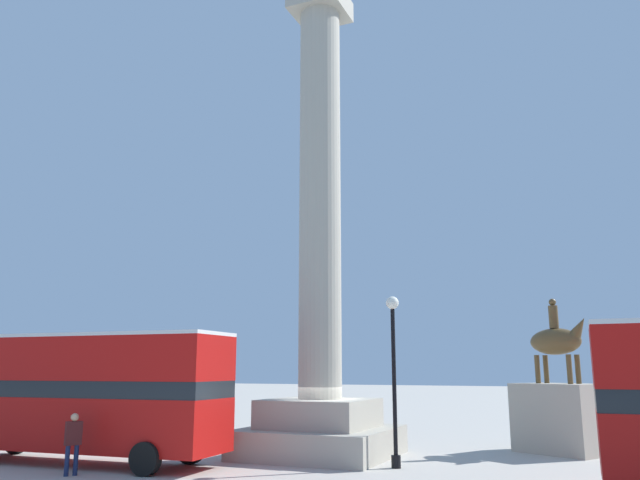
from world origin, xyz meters
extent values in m
plane|color=#ADA89E|center=(0.00, 0.00, 0.00)|extent=(200.00, 200.00, 0.00)
cube|color=#A39E8E|center=(0.00, 0.00, 0.51)|extent=(5.20, 5.20, 1.03)
cube|color=#A39E8E|center=(0.00, 0.00, 1.54)|extent=(3.74, 3.74, 1.03)
cylinder|color=#A39E8E|center=(0.00, 0.00, 9.98)|extent=(1.65, 1.65, 15.85)
cube|color=#A39E8E|center=(0.00, 0.00, 18.35)|extent=(2.22, 2.22, 0.90)
cube|color=#A80F0C|center=(-7.03, -4.95, 1.36)|extent=(11.02, 3.20, 1.72)
cube|color=black|center=(-7.03, -4.95, 2.50)|extent=(11.02, 3.15, 0.55)
cube|color=#A80F0C|center=(-7.03, -4.95, 3.50)|extent=(11.02, 3.20, 1.45)
cube|color=silver|center=(-7.03, -4.95, 4.29)|extent=(11.02, 3.20, 0.12)
cylinder|color=black|center=(-3.30, -3.44, 0.50)|extent=(1.02, 0.36, 1.00)
cylinder|color=black|center=(-3.15, -6.01, 0.50)|extent=(1.02, 0.36, 1.00)
cylinder|color=black|center=(-10.91, -3.88, 0.50)|extent=(1.02, 0.36, 1.00)
cube|color=#A39E8E|center=(8.18, 4.50, 1.30)|extent=(3.82, 3.50, 2.59)
ellipsoid|color=brown|center=(8.18, 4.50, 4.22)|extent=(2.41, 2.00, 1.03)
cone|color=brown|center=(9.09, 3.97, 4.68)|extent=(1.15, 0.99, 1.09)
cylinder|color=brown|center=(8.18, 4.50, 5.18)|extent=(0.36, 0.36, 0.90)
sphere|color=brown|center=(8.18, 4.50, 5.77)|extent=(0.28, 0.28, 0.28)
cylinder|color=brown|center=(8.93, 4.39, 3.15)|extent=(0.20, 0.20, 1.10)
cylinder|color=brown|center=(8.64, 3.90, 3.15)|extent=(0.20, 0.20, 1.10)
cylinder|color=brown|center=(7.72, 5.10, 3.15)|extent=(0.20, 0.20, 1.10)
cylinder|color=brown|center=(7.44, 4.61, 3.15)|extent=(0.20, 0.20, 1.10)
cylinder|color=black|center=(3.35, -1.51, 0.20)|extent=(0.31, 0.31, 0.40)
cylinder|color=black|center=(3.35, -1.51, 2.57)|extent=(0.14, 0.14, 5.15)
sphere|color=white|center=(3.35, -1.51, 5.37)|extent=(0.44, 0.44, 0.44)
cylinder|color=#192347|center=(-5.30, -6.95, 0.44)|extent=(0.14, 0.14, 0.89)
cylinder|color=#192347|center=(-5.17, -6.73, 0.44)|extent=(0.14, 0.14, 0.89)
cube|color=#471919|center=(-5.24, -6.84, 1.24)|extent=(0.40, 0.51, 0.70)
sphere|color=tan|center=(-5.24, -6.84, 1.71)|extent=(0.24, 0.24, 0.24)
camera|label=1|loc=(9.50, -22.03, 3.16)|focal=35.00mm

